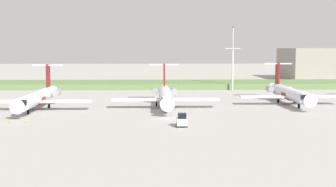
{
  "coord_description": "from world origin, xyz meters",
  "views": [
    {
      "loc": [
        -3.1,
        -88.74,
        13.09
      ],
      "look_at": [
        0.0,
        15.36,
        3.0
      ],
      "focal_mm": 52.25,
      "sensor_mm": 36.0,
      "label": 1
    }
  ],
  "objects_px": {
    "safety_cone_mid_marker": "(27,121)",
    "antenna_mast": "(233,64)",
    "regional_jet_fourth": "(289,93)",
    "safety_cone_front_marker": "(10,121)",
    "baggage_tug": "(182,121)",
    "regional_jet_third": "(165,95)",
    "regional_jet_second": "(38,97)"
  },
  "relations": [
    {
      "from": "regional_jet_third",
      "to": "baggage_tug",
      "type": "xyz_separation_m",
      "value": [
        2.08,
        -25.74,
        -1.53
      ]
    },
    {
      "from": "regional_jet_second",
      "to": "safety_cone_front_marker",
      "type": "xyz_separation_m",
      "value": [
        -0.57,
        -18.21,
        -2.26
      ]
    },
    {
      "from": "regional_jet_second",
      "to": "antenna_mast",
      "type": "height_order",
      "value": "antenna_mast"
    },
    {
      "from": "baggage_tug",
      "to": "safety_cone_front_marker",
      "type": "distance_m",
      "value": 29.71
    },
    {
      "from": "safety_cone_front_marker",
      "to": "regional_jet_fourth",
      "type": "bearing_deg",
      "value": 25.27
    },
    {
      "from": "baggage_tug",
      "to": "regional_jet_second",
      "type": "bearing_deg",
      "value": 141.28
    },
    {
      "from": "regional_jet_fourth",
      "to": "baggage_tug",
      "type": "bearing_deg",
      "value": -130.17
    },
    {
      "from": "regional_jet_third",
      "to": "safety_cone_front_marker",
      "type": "relative_size",
      "value": 56.36
    },
    {
      "from": "baggage_tug",
      "to": "safety_cone_mid_marker",
      "type": "bearing_deg",
      "value": 170.18
    },
    {
      "from": "regional_jet_fourth",
      "to": "safety_cone_front_marker",
      "type": "xyz_separation_m",
      "value": [
        -55.5,
        -26.2,
        -2.26
      ]
    },
    {
      "from": "antenna_mast",
      "to": "safety_cone_front_marker",
      "type": "height_order",
      "value": "antenna_mast"
    },
    {
      "from": "antenna_mast",
      "to": "baggage_tug",
      "type": "height_order",
      "value": "antenna_mast"
    },
    {
      "from": "safety_cone_front_marker",
      "to": "baggage_tug",
      "type": "bearing_deg",
      "value": -9.35
    },
    {
      "from": "regional_jet_fourth",
      "to": "safety_cone_mid_marker",
      "type": "distance_m",
      "value": 58.9
    },
    {
      "from": "antenna_mast",
      "to": "baggage_tug",
      "type": "xyz_separation_m",
      "value": [
        -18.83,
        -65.05,
        -6.96
      ]
    },
    {
      "from": "safety_cone_mid_marker",
      "to": "antenna_mast",
      "type": "bearing_deg",
      "value": 53.23
    },
    {
      "from": "regional_jet_third",
      "to": "safety_cone_mid_marker",
      "type": "xyz_separation_m",
      "value": [
        -24.3,
        -21.18,
        -2.26
      ]
    },
    {
      "from": "regional_jet_third",
      "to": "regional_jet_fourth",
      "type": "bearing_deg",
      "value": 10.59
    },
    {
      "from": "regional_jet_second",
      "to": "safety_cone_front_marker",
      "type": "relative_size",
      "value": 56.36
    },
    {
      "from": "regional_jet_third",
      "to": "antenna_mast",
      "type": "xyz_separation_m",
      "value": [
        20.91,
        39.31,
        5.43
      ]
    },
    {
      "from": "regional_jet_fourth",
      "to": "safety_cone_front_marker",
      "type": "distance_m",
      "value": 61.42
    },
    {
      "from": "regional_jet_fourth",
      "to": "regional_jet_third",
      "type": "bearing_deg",
      "value": -169.41
    },
    {
      "from": "regional_jet_second",
      "to": "safety_cone_front_marker",
      "type": "height_order",
      "value": "regional_jet_second"
    },
    {
      "from": "regional_jet_third",
      "to": "antenna_mast",
      "type": "bearing_deg",
      "value": 61.99
    },
    {
      "from": "regional_jet_fourth",
      "to": "baggage_tug",
      "type": "distance_m",
      "value": 40.63
    },
    {
      "from": "regional_jet_fourth",
      "to": "safety_cone_front_marker",
      "type": "bearing_deg",
      "value": -154.73
    },
    {
      "from": "regional_jet_second",
      "to": "regional_jet_third",
      "type": "bearing_deg",
      "value": 5.79
    },
    {
      "from": "regional_jet_third",
      "to": "safety_cone_mid_marker",
      "type": "height_order",
      "value": "regional_jet_third"
    },
    {
      "from": "regional_jet_third",
      "to": "regional_jet_fourth",
      "type": "distance_m",
      "value": 28.76
    },
    {
      "from": "regional_jet_third",
      "to": "safety_cone_mid_marker",
      "type": "distance_m",
      "value": 32.31
    },
    {
      "from": "antenna_mast",
      "to": "baggage_tug",
      "type": "bearing_deg",
      "value": -106.15
    },
    {
      "from": "regional_jet_fourth",
      "to": "safety_cone_mid_marker",
      "type": "bearing_deg",
      "value": -153.28
    }
  ]
}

